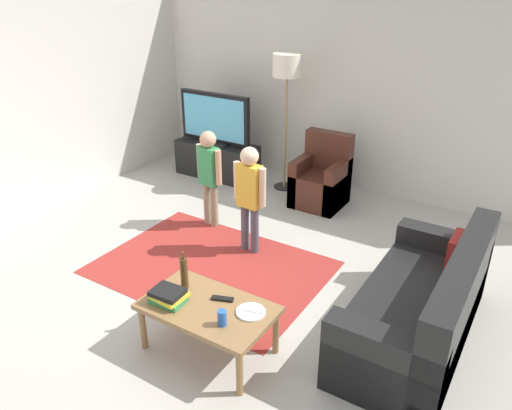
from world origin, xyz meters
The scene contains 16 objects.
ground centered at (0.00, 0.00, 0.00)m, with size 7.80×7.80×0.00m, color #B2ADA3.
wall_back centered at (0.00, 3.00, 1.35)m, with size 6.00×0.12×2.70m, color silver.
area_rug centered at (-0.33, 0.28, 0.00)m, with size 2.20×1.60×0.01m, color #9E2D28.
tv_stand centered at (-1.72, 2.30, 0.24)m, with size 1.20×0.44×0.50m.
tv centered at (-1.72, 2.28, 0.85)m, with size 1.10×0.28×0.71m.
couch centered at (1.75, 0.31, 0.29)m, with size 0.80×1.80×0.86m.
armchair centered at (-0.06, 2.26, 0.30)m, with size 0.60×0.60×0.90m.
floor_lamp centered at (-0.71, 2.45, 1.54)m, with size 0.36×0.36×1.78m.
child_near_tv centered at (-0.89, 1.04, 0.68)m, with size 0.37×0.18×1.13m.
child_center centered at (-0.19, 0.78, 0.69)m, with size 0.39×0.19×1.15m.
coffee_table centered at (0.38, -0.68, 0.37)m, with size 1.00×0.60×0.42m.
book_stack centered at (0.09, -0.80, 0.47)m, with size 0.27×0.23×0.11m.
bottle centered at (0.08, -0.58, 0.56)m, with size 0.06×0.06×0.32m.
tv_remote centered at (0.43, -0.56, 0.43)m, with size 0.17×0.05×0.02m, color black.
soda_can centered at (0.60, -0.80, 0.48)m, with size 0.07×0.07×0.12m, color #2659B2.
plate centered at (0.70, -0.58, 0.43)m, with size 0.22×0.22×0.02m.
Camera 1 is at (2.30, -3.06, 2.70)m, focal length 34.81 mm.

